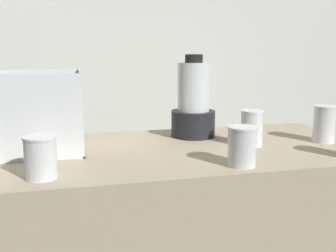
# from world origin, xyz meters

# --- Properties ---
(back_wall_unit) EXTENTS (2.60, 0.24, 2.50)m
(back_wall_unit) POSITION_xyz_m (0.01, 0.77, 1.27)
(back_wall_unit) COLOR silver
(back_wall_unit) RESTS_ON ground_plane
(carrot_display_bin) EXTENTS (0.32, 0.24, 0.27)m
(carrot_display_bin) POSITION_xyz_m (-0.44, 0.07, 0.98)
(carrot_display_bin) COLOR white
(carrot_display_bin) RESTS_ON counter
(blender_pitcher) EXTENTS (0.17, 0.17, 0.32)m
(blender_pitcher) POSITION_xyz_m (0.14, 0.17, 1.02)
(blender_pitcher) COLOR black
(blender_pitcher) RESTS_ON counter
(juice_cup_beet_left) EXTENTS (0.09, 0.09, 0.11)m
(juice_cup_beet_left) POSITION_xyz_m (-0.40, -0.22, 0.95)
(juice_cup_beet_left) COLOR white
(juice_cup_beet_left) RESTS_ON counter
(juice_cup_beet_middle) EXTENTS (0.09, 0.09, 0.12)m
(juice_cup_beet_middle) POSITION_xyz_m (0.16, -0.25, 0.95)
(juice_cup_beet_middle) COLOR white
(juice_cup_beet_middle) RESTS_ON counter
(juice_cup_orange_right) EXTENTS (0.08, 0.08, 0.13)m
(juice_cup_orange_right) POSITION_xyz_m (0.30, -0.03, 0.95)
(juice_cup_orange_right) COLOR white
(juice_cup_orange_right) RESTS_ON counter
(juice_cup_mango_rightmost) EXTENTS (0.08, 0.08, 0.13)m
(juice_cup_mango_rightmost) POSITION_xyz_m (0.58, -0.04, 0.96)
(juice_cup_mango_rightmost) COLOR white
(juice_cup_mango_rightmost) RESTS_ON counter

